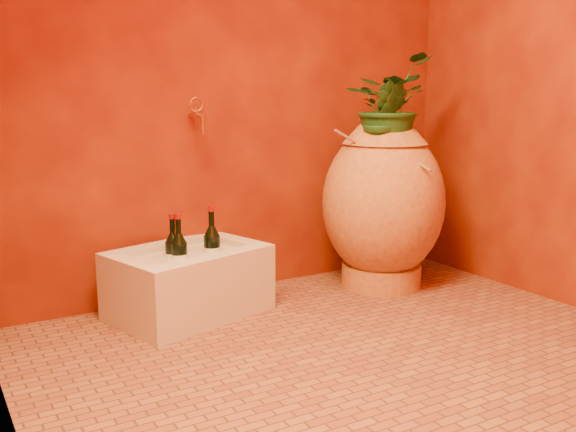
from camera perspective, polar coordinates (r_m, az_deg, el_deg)
floor at (r=2.63m, az=5.76°, el=-11.96°), size 2.50×2.50×0.00m
wall_back at (r=3.28m, az=-4.52°, el=14.96°), size 2.50×0.02×2.50m
amphora at (r=3.39m, az=8.45°, el=1.26°), size 0.70×0.70×0.91m
stone_basin at (r=3.02m, az=-8.82°, el=-5.91°), size 0.78×0.64×0.31m
wine_bottle_a at (r=3.03m, az=-6.76°, el=-3.03°), size 0.08×0.08×0.33m
wine_bottle_b at (r=2.95m, az=-9.64°, el=-3.63°), size 0.08×0.08×0.31m
wine_bottle_c at (r=2.98m, az=-10.16°, el=-3.52°), size 0.08×0.08×0.31m
wall_tap at (r=3.09m, az=-8.04°, el=8.98°), size 0.07×0.16×0.17m
plant_main at (r=3.33m, az=8.84°, el=9.78°), size 0.57×0.55×0.50m
plant_side at (r=3.24m, az=8.58°, el=8.43°), size 0.27×0.27×0.39m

